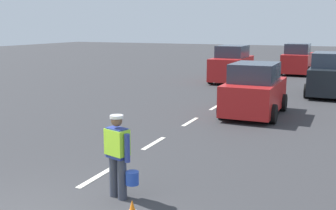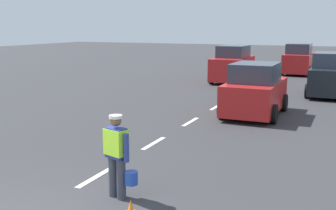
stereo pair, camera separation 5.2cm
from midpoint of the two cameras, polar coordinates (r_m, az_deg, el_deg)
The scene contains 7 objects.
ground_plane at distance 26.52m, azimuth 12.65°, elevation 3.25°, with size 96.00×96.00×0.00m, color #333335.
lane_center_line at distance 30.62m, azimuth 14.21°, elevation 4.17°, with size 0.14×46.40×0.01m.
road_worker at distance 8.23m, azimuth -6.71°, elevation -6.44°, with size 0.77×0.41×1.67m.
car_parked_far at distance 21.74m, azimuth 21.17°, elevation 3.75°, with size 1.89×4.08×2.09m.
car_outgoing_ahead at distance 16.14m, azimuth 11.87°, elevation 1.88°, with size 2.06×3.83×1.98m.
car_outgoing_far at distance 30.75m, azimuth 17.42°, elevation 5.88°, with size 2.02×3.97×2.13m.
car_oncoming_second at distance 25.56m, azimuth 8.87°, elevation 5.40°, with size 2.04×4.10×2.18m.
Camera 2 is at (5.09, -4.80, 3.36)m, focal length 44.70 mm.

